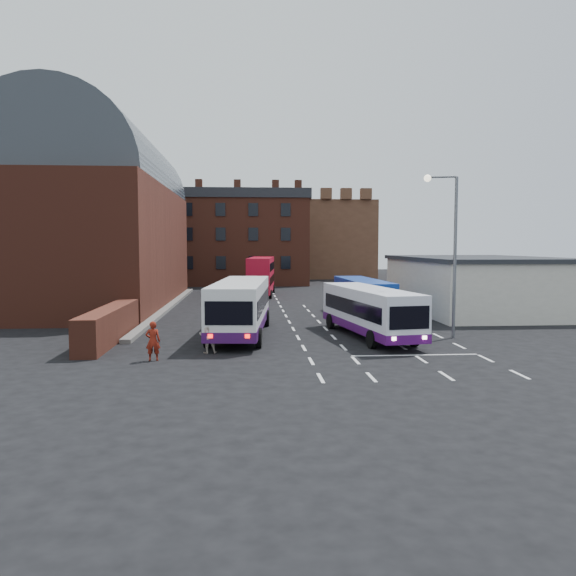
{
  "coord_description": "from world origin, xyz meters",
  "views": [
    {
      "loc": [
        -2.84,
        -28.47,
        5.16
      ],
      "look_at": [
        0.0,
        10.0,
        2.2
      ],
      "focal_mm": 35.0,
      "sensor_mm": 36.0,
      "label": 1
    }
  ],
  "objects": [
    {
      "name": "pedestrian_beige",
      "position": [
        -4.69,
        -1.8,
        0.87
      ],
      "size": [
        0.92,
        0.75,
        1.75
      ],
      "primitive_type": "imported",
      "rotation": [
        0.0,
        0.0,
        3.25
      ],
      "color": "#AC9D8F",
      "rests_on": "ground"
    },
    {
      "name": "forecourt_wall",
      "position": [
        -10.2,
        2.0,
        0.9
      ],
      "size": [
        1.2,
        10.0,
        1.8
      ],
      "primitive_type": "cube",
      "color": "#602B1E",
      "rests_on": "ground"
    },
    {
      "name": "bus_white_outbound",
      "position": [
        -3.19,
        3.5,
        1.83
      ],
      "size": [
        3.63,
        11.53,
        3.09
      ],
      "rotation": [
        0.0,
        0.0,
        -0.09
      ],
      "color": "silver",
      "rests_on": "ground"
    },
    {
      "name": "railway_station",
      "position": [
        -15.5,
        21.0,
        7.64
      ],
      "size": [
        12.0,
        28.0,
        16.0
      ],
      "color": "#602B1E",
      "rests_on": "ground"
    },
    {
      "name": "bus_red_double",
      "position": [
        -1.38,
        28.41,
        2.07
      ],
      "size": [
        3.13,
        9.91,
        3.9
      ],
      "rotation": [
        0.0,
        0.0,
        3.05
      ],
      "color": "red",
      "rests_on": "ground"
    },
    {
      "name": "brick_terrace",
      "position": [
        -6.0,
        46.0,
        5.5
      ],
      "size": [
        22.0,
        10.0,
        11.0
      ],
      "primitive_type": "cube",
      "color": "brown",
      "rests_on": "ground"
    },
    {
      "name": "bus_white_inbound",
      "position": [
        3.99,
        2.22,
        1.63
      ],
      "size": [
        3.86,
        10.35,
        2.76
      ],
      "rotation": [
        0.0,
        0.0,
        3.3
      ],
      "color": "white",
      "rests_on": "ground"
    },
    {
      "name": "street_lamp",
      "position": [
        8.29,
        1.72,
        5.44
      ],
      "size": [
        1.8,
        0.65,
        9.01
      ],
      "rotation": [
        0.0,
        0.0,
        -0.24
      ],
      "color": "slate",
      "rests_on": "ground"
    },
    {
      "name": "pedestrian_red",
      "position": [
        -7.03,
        -3.37,
        0.89
      ],
      "size": [
        0.69,
        0.49,
        1.78
      ],
      "primitive_type": "imported",
      "rotation": [
        0.0,
        0.0,
        3.24
      ],
      "color": "maroon",
      "rests_on": "ground"
    },
    {
      "name": "ground",
      "position": [
        0.0,
        0.0,
        0.0
      ],
      "size": [
        180.0,
        180.0,
        0.0
      ],
      "primitive_type": "plane",
      "color": "black"
    },
    {
      "name": "cream_building",
      "position": [
        15.0,
        14.0,
        2.16
      ],
      "size": [
        10.4,
        16.4,
        4.25
      ],
      "color": "beige",
      "rests_on": "ground"
    },
    {
      "name": "bus_blue",
      "position": [
        5.53,
        11.39,
        1.58
      ],
      "size": [
        2.83,
        9.91,
        2.68
      ],
      "rotation": [
        0.0,
        0.0,
        3.19
      ],
      "color": "#0E359A",
      "rests_on": "ground"
    },
    {
      "name": "castle_keep",
      "position": [
        6.0,
        66.0,
        6.0
      ],
      "size": [
        22.0,
        22.0,
        12.0
      ],
      "primitive_type": "cube",
      "color": "brown",
      "rests_on": "ground"
    }
  ]
}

